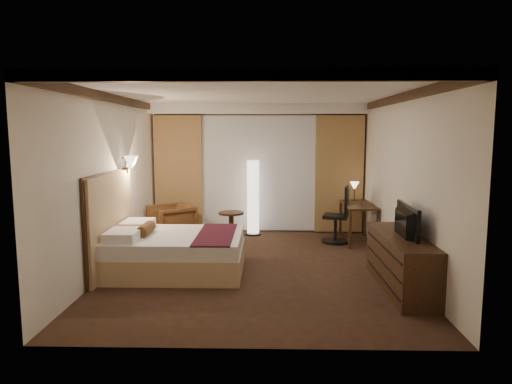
{
  "coord_description": "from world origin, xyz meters",
  "views": [
    {
      "loc": [
        0.17,
        -7.0,
        2.11
      ],
      "look_at": [
        0.0,
        0.4,
        1.15
      ],
      "focal_mm": 32.0,
      "sensor_mm": 36.0,
      "label": 1
    }
  ],
  "objects_px": {
    "floor_lamp": "(253,198)",
    "bed": "(177,252)",
    "side_table": "(231,226)",
    "office_chair": "(336,214)",
    "armchair": "(171,221)",
    "desk": "(358,223)",
    "dresser": "(401,262)",
    "television": "(400,215)"
  },
  "relations": [
    {
      "from": "floor_lamp",
      "to": "office_chair",
      "type": "xyz_separation_m",
      "value": [
        1.61,
        -0.64,
        -0.23
      ]
    },
    {
      "from": "armchair",
      "to": "television",
      "type": "distance_m",
      "value": 4.57
    },
    {
      "from": "bed",
      "to": "television",
      "type": "height_order",
      "value": "television"
    },
    {
      "from": "bed",
      "to": "office_chair",
      "type": "relative_size",
      "value": 1.79
    },
    {
      "from": "floor_lamp",
      "to": "dresser",
      "type": "xyz_separation_m",
      "value": [
        2.1,
        -3.27,
        -0.41
      ]
    },
    {
      "from": "television",
      "to": "floor_lamp",
      "type": "bearing_deg",
      "value": 34.0
    },
    {
      "from": "bed",
      "to": "desk",
      "type": "bearing_deg",
      "value": 31.99
    },
    {
      "from": "bed",
      "to": "office_chair",
      "type": "distance_m",
      "value": 3.32
    },
    {
      "from": "armchair",
      "to": "office_chair",
      "type": "bearing_deg",
      "value": 55.4
    },
    {
      "from": "armchair",
      "to": "desk",
      "type": "relative_size",
      "value": 0.66
    },
    {
      "from": "desk",
      "to": "dresser",
      "type": "distance_m",
      "value": 2.68
    },
    {
      "from": "armchair",
      "to": "floor_lamp",
      "type": "bearing_deg",
      "value": 76.85
    },
    {
      "from": "office_chair",
      "to": "television",
      "type": "height_order",
      "value": "office_chair"
    },
    {
      "from": "bed",
      "to": "television",
      "type": "xyz_separation_m",
      "value": [
        3.16,
        -0.71,
        0.73
      ]
    },
    {
      "from": "office_chair",
      "to": "television",
      "type": "bearing_deg",
      "value": -64.53
    },
    {
      "from": "bed",
      "to": "floor_lamp",
      "type": "distance_m",
      "value": 2.82
    },
    {
      "from": "armchair",
      "to": "office_chair",
      "type": "height_order",
      "value": "office_chair"
    },
    {
      "from": "side_table",
      "to": "floor_lamp",
      "type": "xyz_separation_m",
      "value": [
        0.42,
        0.44,
        0.5
      ]
    },
    {
      "from": "side_table",
      "to": "television",
      "type": "xyz_separation_m",
      "value": [
        2.5,
        -2.83,
        0.74
      ]
    },
    {
      "from": "floor_lamp",
      "to": "armchair",
      "type": "bearing_deg",
      "value": -159.28
    },
    {
      "from": "bed",
      "to": "armchair",
      "type": "height_order",
      "value": "armchair"
    },
    {
      "from": "side_table",
      "to": "office_chair",
      "type": "bearing_deg",
      "value": -5.61
    },
    {
      "from": "floor_lamp",
      "to": "office_chair",
      "type": "bearing_deg",
      "value": -21.63
    },
    {
      "from": "office_chair",
      "to": "television",
      "type": "xyz_separation_m",
      "value": [
        0.46,
        -2.63,
        0.46
      ]
    },
    {
      "from": "television",
      "to": "desk",
      "type": "bearing_deg",
      "value": 2.0
    },
    {
      "from": "armchair",
      "to": "desk",
      "type": "xyz_separation_m",
      "value": [
        3.64,
        0.01,
        -0.02
      ]
    },
    {
      "from": "side_table",
      "to": "office_chair",
      "type": "height_order",
      "value": "office_chair"
    },
    {
      "from": "television",
      "to": "side_table",
      "type": "bearing_deg",
      "value": 43.04
    },
    {
      "from": "television",
      "to": "office_chair",
      "type": "bearing_deg",
      "value": 11.55
    },
    {
      "from": "desk",
      "to": "television",
      "type": "bearing_deg",
      "value": -89.57
    },
    {
      "from": "desk",
      "to": "television",
      "type": "height_order",
      "value": "television"
    },
    {
      "from": "dresser",
      "to": "bed",
      "type": "bearing_deg",
      "value": 167.39
    },
    {
      "from": "side_table",
      "to": "office_chair",
      "type": "distance_m",
      "value": 2.06
    },
    {
      "from": "side_table",
      "to": "floor_lamp",
      "type": "distance_m",
      "value": 0.79
    },
    {
      "from": "armchair",
      "to": "side_table",
      "type": "height_order",
      "value": "armchair"
    },
    {
      "from": "floor_lamp",
      "to": "bed",
      "type": "bearing_deg",
      "value": -113.07
    },
    {
      "from": "office_chair",
      "to": "armchair",
      "type": "bearing_deg",
      "value": -165.22
    },
    {
      "from": "bed",
      "to": "side_table",
      "type": "xyz_separation_m",
      "value": [
        0.66,
        2.11,
        -0.01
      ]
    },
    {
      "from": "armchair",
      "to": "office_chair",
      "type": "relative_size",
      "value": 0.71
    },
    {
      "from": "television",
      "to": "armchair",
      "type": "bearing_deg",
      "value": 55.49
    },
    {
      "from": "desk",
      "to": "dresser",
      "type": "bearing_deg",
      "value": -88.93
    },
    {
      "from": "dresser",
      "to": "armchair",
      "type": "bearing_deg",
      "value": 144.14
    }
  ]
}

